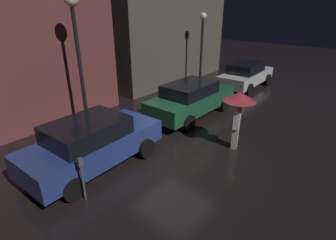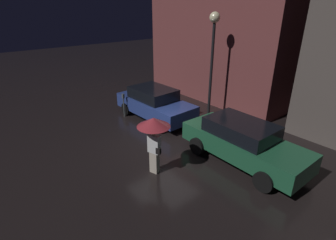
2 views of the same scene
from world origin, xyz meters
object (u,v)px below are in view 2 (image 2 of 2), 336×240
at_px(parked_car_blue, 155,103).
at_px(parked_car_green, 243,142).
at_px(pedestrian_with_umbrella, 154,129).
at_px(street_lamp_near, 213,41).
at_px(parking_meter, 124,103).

distance_m(parked_car_blue, parked_car_green, 5.29).
bearing_deg(parked_car_green, parked_car_blue, -179.21).
xyz_separation_m(parked_car_blue, pedestrian_with_umbrella, (3.83, -2.87, 0.85)).
bearing_deg(parked_car_blue, pedestrian_with_umbrella, -38.83).
relative_size(parked_car_green, pedestrian_with_umbrella, 2.27).
xyz_separation_m(parked_car_green, street_lamp_near, (-3.85, 2.42, 2.95)).
bearing_deg(street_lamp_near, parked_car_blue, -120.42).
distance_m(parked_car_green, street_lamp_near, 5.42).
height_order(parked_car_blue, pedestrian_with_umbrella, pedestrian_with_umbrella).
bearing_deg(parked_car_green, street_lamp_near, 148.22).
bearing_deg(parked_car_green, parking_meter, -169.18).
distance_m(parked_car_blue, pedestrian_with_umbrella, 4.86).
bearing_deg(street_lamp_near, parked_car_green, -32.18).
bearing_deg(pedestrian_with_umbrella, parking_meter, -36.99).
distance_m(parked_car_blue, street_lamp_near, 4.11).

